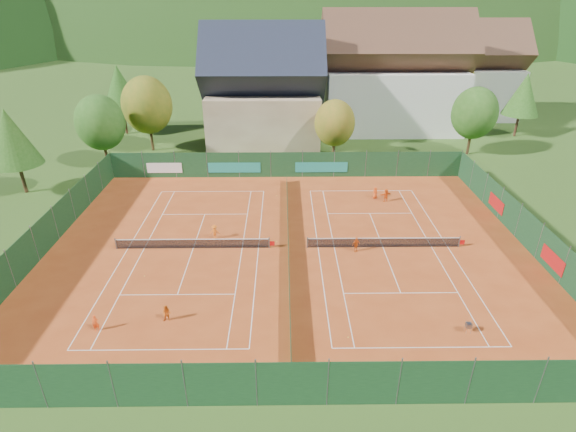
# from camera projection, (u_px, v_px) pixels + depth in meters

# --- Properties ---
(ground) EXTENTS (600.00, 600.00, 0.00)m
(ground) POSITION_uv_depth(u_px,v_px,m) (288.00, 248.00, 37.80)
(ground) COLOR #2B4C17
(ground) RESTS_ON ground
(clay_pad) EXTENTS (40.00, 32.00, 0.01)m
(clay_pad) POSITION_uv_depth(u_px,v_px,m) (288.00, 248.00, 37.79)
(clay_pad) COLOR #AC4319
(clay_pad) RESTS_ON ground
(court_markings_left) EXTENTS (11.03, 23.83, 0.00)m
(court_markings_left) POSITION_uv_depth(u_px,v_px,m) (193.00, 248.00, 37.70)
(court_markings_left) COLOR white
(court_markings_left) RESTS_ON ground
(court_markings_right) EXTENTS (11.03, 23.83, 0.00)m
(court_markings_right) POSITION_uv_depth(u_px,v_px,m) (383.00, 247.00, 37.87)
(court_markings_right) COLOR white
(court_markings_right) RESTS_ON ground
(tennis_net_left) EXTENTS (13.30, 0.10, 1.02)m
(tennis_net_left) POSITION_uv_depth(u_px,v_px,m) (195.00, 243.00, 37.48)
(tennis_net_left) COLOR #59595B
(tennis_net_left) RESTS_ON ground
(tennis_net_right) EXTENTS (13.30, 0.10, 1.02)m
(tennis_net_right) POSITION_uv_depth(u_px,v_px,m) (385.00, 242.00, 37.65)
(tennis_net_right) COLOR #59595B
(tennis_net_right) RESTS_ON ground
(court_divider) EXTENTS (0.03, 28.80, 1.00)m
(court_divider) POSITION_uv_depth(u_px,v_px,m) (288.00, 243.00, 37.56)
(court_divider) COLOR #13351C
(court_divider) RESTS_ON ground
(fence_north) EXTENTS (40.00, 0.10, 3.00)m
(fence_north) POSITION_uv_depth(u_px,v_px,m) (283.00, 165.00, 51.39)
(fence_north) COLOR #163C1E
(fence_north) RESTS_ON ground
(fence_south) EXTENTS (40.00, 0.04, 3.00)m
(fence_south) POSITION_uv_depth(u_px,v_px,m) (292.00, 384.00, 22.84)
(fence_south) COLOR #153B1C
(fence_south) RESTS_ON ground
(fence_west) EXTENTS (0.04, 32.00, 3.00)m
(fence_west) POSITION_uv_depth(u_px,v_px,m) (46.00, 234.00, 36.91)
(fence_west) COLOR #14381A
(fence_west) RESTS_ON ground
(fence_east) EXTENTS (0.09, 32.00, 3.00)m
(fence_east) POSITION_uv_depth(u_px,v_px,m) (528.00, 231.00, 37.38)
(fence_east) COLOR #14381C
(fence_east) RESTS_ON ground
(chalet) EXTENTS (16.20, 12.00, 16.00)m
(chalet) POSITION_uv_depth(u_px,v_px,m) (264.00, 94.00, 61.53)
(chalet) COLOR #CCB590
(chalet) RESTS_ON ground
(hotel_block_a) EXTENTS (21.60, 11.00, 17.25)m
(hotel_block_a) POSITION_uv_depth(u_px,v_px,m) (393.00, 80.00, 66.74)
(hotel_block_a) COLOR silver
(hotel_block_a) RESTS_ON ground
(hotel_block_b) EXTENTS (17.28, 10.00, 15.50)m
(hotel_block_b) POSITION_uv_depth(u_px,v_px,m) (466.00, 76.00, 74.37)
(hotel_block_b) COLOR silver
(hotel_block_b) RESTS_ON ground
(tree_west_front) EXTENTS (5.72, 5.72, 8.69)m
(tree_west_front) POSITION_uv_depth(u_px,v_px,m) (100.00, 123.00, 52.97)
(tree_west_front) COLOR #4A2F1A
(tree_west_front) RESTS_ON ground
(tree_west_mid) EXTENTS (6.44, 6.44, 9.78)m
(tree_west_mid) POSITION_uv_depth(u_px,v_px,m) (147.00, 105.00, 58.06)
(tree_west_mid) COLOR #49341A
(tree_west_mid) RESTS_ON ground
(tree_west_back) EXTENTS (5.60, 5.60, 10.00)m
(tree_west_back) POSITION_uv_depth(u_px,v_px,m) (120.00, 88.00, 64.83)
(tree_west_back) COLOR #492B1A
(tree_west_back) RESTS_ON ground
(tree_center) EXTENTS (5.01, 5.01, 7.60)m
(tree_center) POSITION_uv_depth(u_px,v_px,m) (335.00, 123.00, 55.35)
(tree_center) COLOR #4C331B
(tree_center) RESTS_ON ground
(tree_east_front) EXTENTS (5.72, 5.72, 8.69)m
(tree_east_front) POSITION_uv_depth(u_px,v_px,m) (475.00, 113.00, 57.02)
(tree_east_front) COLOR #422B17
(tree_east_front) RESTS_ON ground
(tree_east_mid) EXTENTS (5.04, 5.04, 9.00)m
(tree_east_mid) POSITION_uv_depth(u_px,v_px,m) (524.00, 94.00, 63.95)
(tree_east_mid) COLOR #4A2B1A
(tree_east_mid) RESTS_ON ground
(tree_west_side) EXTENTS (5.04, 5.04, 9.00)m
(tree_west_side) POSITION_uv_depth(u_px,v_px,m) (11.00, 137.00, 45.47)
(tree_west_side) COLOR #4A2F1A
(tree_west_side) RESTS_ON ground
(tree_east_back) EXTENTS (7.15, 7.15, 10.86)m
(tree_east_back) POSITION_uv_depth(u_px,v_px,m) (450.00, 80.00, 70.70)
(tree_east_back) COLOR #48291A
(tree_east_back) RESTS_ON ground
(mountain_backdrop) EXTENTS (820.00, 530.00, 242.00)m
(mountain_backdrop) POSITION_uv_depth(u_px,v_px,m) (332.00, 102.00, 264.29)
(mountain_backdrop) COLOR black
(mountain_backdrop) RESTS_ON ground
(ball_hopper) EXTENTS (0.34, 0.34, 0.80)m
(ball_hopper) POSITION_uv_depth(u_px,v_px,m) (469.00, 325.00, 28.26)
(ball_hopper) COLOR slate
(ball_hopper) RESTS_ON ground
(loose_ball_0) EXTENTS (0.07, 0.07, 0.07)m
(loose_ball_0) POSITION_uv_depth(u_px,v_px,m) (144.00, 276.00, 34.02)
(loose_ball_0) COLOR #CCD833
(loose_ball_0) RESTS_ON ground
(loose_ball_1) EXTENTS (0.07, 0.07, 0.07)m
(loose_ball_1) POSITION_uv_depth(u_px,v_px,m) (348.00, 337.00, 28.04)
(loose_ball_1) COLOR #CCD833
(loose_ball_1) RESTS_ON ground
(loose_ball_2) EXTENTS (0.07, 0.07, 0.07)m
(loose_ball_2) POSITION_uv_depth(u_px,v_px,m) (277.00, 241.00, 38.69)
(loose_ball_2) COLOR #CCD833
(loose_ball_2) RESTS_ON ground
(loose_ball_3) EXTENTS (0.07, 0.07, 0.07)m
(loose_ball_3) POSITION_uv_depth(u_px,v_px,m) (277.00, 196.00, 47.24)
(loose_ball_3) COLOR #CCD833
(loose_ball_3) RESTS_ON ground
(loose_ball_4) EXTENTS (0.07, 0.07, 0.07)m
(loose_ball_4) POSITION_uv_depth(u_px,v_px,m) (435.00, 248.00, 37.70)
(loose_ball_4) COLOR #CCD833
(loose_ball_4) RESTS_ON ground
(player_left_near) EXTENTS (0.49, 0.38, 1.18)m
(player_left_near) POSITION_uv_depth(u_px,v_px,m) (96.00, 323.00, 28.38)
(player_left_near) COLOR #F14C15
(player_left_near) RESTS_ON ground
(player_left_mid) EXTENTS (0.61, 0.48, 1.23)m
(player_left_mid) POSITION_uv_depth(u_px,v_px,m) (167.00, 313.00, 29.19)
(player_left_mid) COLOR #D55C12
(player_left_mid) RESTS_ON ground
(player_left_far) EXTENTS (0.86, 0.50, 1.32)m
(player_left_far) POSITION_uv_depth(u_px,v_px,m) (215.00, 232.00, 38.94)
(player_left_far) COLOR orange
(player_left_far) RESTS_ON ground
(player_right_near) EXTENTS (0.82, 0.65, 1.31)m
(player_right_near) POSITION_uv_depth(u_px,v_px,m) (356.00, 245.00, 36.98)
(player_right_near) COLOR #D55512
(player_right_near) RESTS_ON ground
(player_right_far_a) EXTENTS (0.71, 0.62, 1.23)m
(player_right_far_a) POSITION_uv_depth(u_px,v_px,m) (375.00, 193.00, 46.53)
(player_right_far_a) COLOR #F14F15
(player_right_far_a) RESTS_ON ground
(player_right_far_b) EXTENTS (1.36, 0.80, 1.40)m
(player_right_far_b) POSITION_uv_depth(u_px,v_px,m) (386.00, 195.00, 45.76)
(player_right_far_b) COLOR #E95814
(player_right_far_b) RESTS_ON ground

